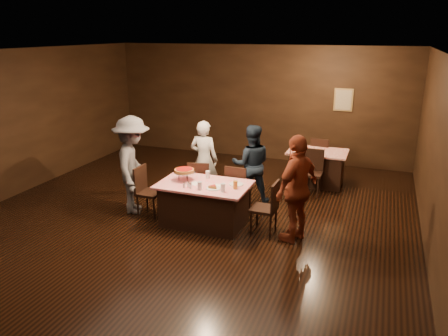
{
  "coord_description": "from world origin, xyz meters",
  "views": [
    {
      "loc": [
        3.16,
        -6.19,
        3.35
      ],
      "look_at": [
        0.59,
        0.77,
        1.0
      ],
      "focal_mm": 35.0,
      "sensor_mm": 36.0,
      "label": 1
    }
  ],
  "objects_px": {
    "pizza_stand": "(184,171)",
    "chair_back_near": "(312,173)",
    "back_table": "(317,167)",
    "glass_front_right": "(223,188)",
    "diner_red_shirt": "(297,189)",
    "chair_back_far": "(321,157)",
    "glass_back": "(208,175)",
    "glass_front_left": "(200,186)",
    "main_table": "(204,204)",
    "chair_far_right": "(239,188)",
    "glass_amber": "(235,185)",
    "diner_navy_hoodie": "(251,164)",
    "diner_white_jacket": "(204,160)",
    "diner_grey_knit": "(133,165)",
    "chair_end_right": "(264,208)",
    "chair_end_left": "(150,192)",
    "plate_empty": "(236,184)",
    "chair_far_left": "(200,183)"
  },
  "relations": [
    {
      "from": "glass_front_right",
      "to": "back_table",
      "type": "bearing_deg",
      "value": 70.71
    },
    {
      "from": "chair_back_far",
      "to": "diner_red_shirt",
      "type": "height_order",
      "value": "diner_red_shirt"
    },
    {
      "from": "main_table",
      "to": "chair_back_near",
      "type": "bearing_deg",
      "value": 54.69
    },
    {
      "from": "chair_end_left",
      "to": "chair_back_near",
      "type": "relative_size",
      "value": 1.0
    },
    {
      "from": "pizza_stand",
      "to": "glass_back",
      "type": "distance_m",
      "value": 0.44
    },
    {
      "from": "back_table",
      "to": "diner_navy_hoodie",
      "type": "xyz_separation_m",
      "value": [
        -1.07,
        -1.59,
        0.42
      ]
    },
    {
      "from": "chair_back_far",
      "to": "diner_grey_knit",
      "type": "distance_m",
      "value": 4.58
    },
    {
      "from": "chair_far_right",
      "to": "plate_empty",
      "type": "height_order",
      "value": "chair_far_right"
    },
    {
      "from": "chair_end_left",
      "to": "diner_grey_knit",
      "type": "bearing_deg",
      "value": 79.12
    },
    {
      "from": "chair_back_far",
      "to": "glass_back",
      "type": "xyz_separation_m",
      "value": [
        -1.6,
        -3.18,
        0.37
      ]
    },
    {
      "from": "glass_front_left",
      "to": "main_table",
      "type": "bearing_deg",
      "value": 99.46
    },
    {
      "from": "back_table",
      "to": "glass_front_right",
      "type": "distance_m",
      "value": 3.35
    },
    {
      "from": "chair_back_near",
      "to": "glass_front_left",
      "type": "relative_size",
      "value": 6.79
    },
    {
      "from": "chair_back_near",
      "to": "diner_grey_knit",
      "type": "relative_size",
      "value": 0.51
    },
    {
      "from": "chair_end_left",
      "to": "diner_red_shirt",
      "type": "distance_m",
      "value": 2.79
    },
    {
      "from": "diner_red_shirt",
      "to": "pizza_stand",
      "type": "distance_m",
      "value": 2.06
    },
    {
      "from": "chair_end_left",
      "to": "plate_empty",
      "type": "relative_size",
      "value": 3.8
    },
    {
      "from": "back_table",
      "to": "glass_front_right",
      "type": "xyz_separation_m",
      "value": [
        -1.1,
        -3.13,
        0.46
      ]
    },
    {
      "from": "diner_red_shirt",
      "to": "back_table",
      "type": "bearing_deg",
      "value": -155.28
    },
    {
      "from": "glass_back",
      "to": "pizza_stand",
      "type": "bearing_deg",
      "value": -144.46
    },
    {
      "from": "chair_back_far",
      "to": "glass_front_left",
      "type": "bearing_deg",
      "value": 74.93
    },
    {
      "from": "diner_navy_hoodie",
      "to": "diner_red_shirt",
      "type": "height_order",
      "value": "diner_red_shirt"
    },
    {
      "from": "glass_front_left",
      "to": "pizza_stand",
      "type": "bearing_deg",
      "value": 142.13
    },
    {
      "from": "pizza_stand",
      "to": "glass_front_left",
      "type": "distance_m",
      "value": 0.58
    },
    {
      "from": "diner_navy_hoodie",
      "to": "glass_front_left",
      "type": "bearing_deg",
      "value": 56.15
    },
    {
      "from": "chair_end_left",
      "to": "chair_back_near",
      "type": "distance_m",
      "value": 3.43
    },
    {
      "from": "chair_end_right",
      "to": "glass_amber",
      "type": "relative_size",
      "value": 6.79
    },
    {
      "from": "chair_end_right",
      "to": "chair_back_far",
      "type": "distance_m",
      "value": 3.51
    },
    {
      "from": "chair_far_left",
      "to": "diner_white_jacket",
      "type": "bearing_deg",
      "value": -89.17
    },
    {
      "from": "chair_end_left",
      "to": "glass_front_left",
      "type": "relative_size",
      "value": 6.79
    },
    {
      "from": "main_table",
      "to": "glass_back",
      "type": "xyz_separation_m",
      "value": [
        -0.05,
        0.3,
        0.46
      ]
    },
    {
      "from": "diner_navy_hoodie",
      "to": "glass_front_left",
      "type": "xyz_separation_m",
      "value": [
        -0.43,
        -1.6,
        0.04
      ]
    },
    {
      "from": "chair_far_right",
      "to": "diner_grey_knit",
      "type": "bearing_deg",
      "value": 22.07
    },
    {
      "from": "chair_end_right",
      "to": "chair_back_near",
      "type": "relative_size",
      "value": 1.0
    },
    {
      "from": "plate_empty",
      "to": "glass_amber",
      "type": "bearing_deg",
      "value": -75.96
    },
    {
      "from": "main_table",
      "to": "chair_back_far",
      "type": "height_order",
      "value": "chair_back_far"
    },
    {
      "from": "chair_far_right",
      "to": "glass_amber",
      "type": "height_order",
      "value": "chair_far_right"
    },
    {
      "from": "pizza_stand",
      "to": "chair_back_near",
      "type": "bearing_deg",
      "value": 47.63
    },
    {
      "from": "diner_navy_hoodie",
      "to": "pizza_stand",
      "type": "bearing_deg",
      "value": 36.01
    },
    {
      "from": "chair_end_left",
      "to": "diner_navy_hoodie",
      "type": "bearing_deg",
      "value": -49.71
    },
    {
      "from": "chair_back_near",
      "to": "chair_end_right",
      "type": "bearing_deg",
      "value": -101.81
    },
    {
      "from": "diner_white_jacket",
      "to": "glass_front_left",
      "type": "relative_size",
      "value": 11.63
    },
    {
      "from": "chair_back_far",
      "to": "diner_red_shirt",
      "type": "bearing_deg",
      "value": 98.23
    },
    {
      "from": "plate_empty",
      "to": "glass_front_left",
      "type": "distance_m",
      "value": 0.68
    },
    {
      "from": "diner_navy_hoodie",
      "to": "chair_end_right",
      "type": "bearing_deg",
      "value": 96.74
    },
    {
      "from": "diner_red_shirt",
      "to": "glass_front_left",
      "type": "relative_size",
      "value": 12.84
    },
    {
      "from": "back_table",
      "to": "chair_back_far",
      "type": "bearing_deg",
      "value": 90.0
    },
    {
      "from": "glass_front_left",
      "to": "glass_front_right",
      "type": "relative_size",
      "value": 1.0
    },
    {
      "from": "diner_white_jacket",
      "to": "chair_far_left",
      "type": "bearing_deg",
      "value": 104.39
    },
    {
      "from": "chair_back_near",
      "to": "plate_empty",
      "type": "bearing_deg",
      "value": -116.35
    }
  ]
}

